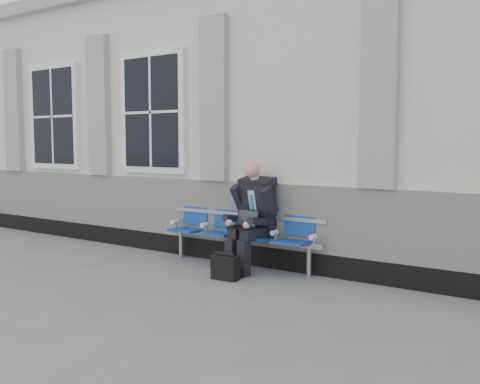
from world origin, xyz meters
The scene contains 5 objects.
ground centered at (0.00, 0.00, 0.00)m, with size 70.00×70.00×0.00m, color slate.
station_building centered at (-0.02, 3.47, 2.22)m, with size 14.40×4.40×4.49m.
bench centered at (2.15, 1.32, 0.55)m, with size 2.60×0.47×0.91m.
businessman centered at (2.44, 1.18, 0.81)m, with size 0.65×0.87×1.52m.
briefcase centered at (2.42, 0.56, 0.17)m, with size 0.36×0.17×0.36m.
Camera 1 is at (6.38, -4.92, 1.76)m, focal length 40.00 mm.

